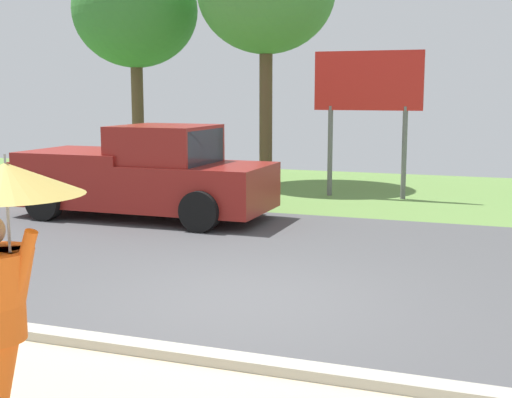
{
  "coord_description": "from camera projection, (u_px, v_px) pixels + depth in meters",
  "views": [
    {
      "loc": [
        2.96,
        -7.74,
        2.55
      ],
      "look_at": [
        -0.19,
        1.0,
        1.1
      ],
      "focal_mm": 48.58,
      "sensor_mm": 36.0,
      "label": 1
    }
  ],
  "objects": [
    {
      "name": "ground_plane",
      "position": [
        307.0,
        252.0,
        11.33
      ],
      "size": [
        40.0,
        22.0,
        0.2
      ],
      "color": "#4C4C4F"
    },
    {
      "name": "tree_right_mid",
      "position": [
        135.0,
        11.0,
        20.41
      ],
      "size": [
        3.69,
        3.69,
        6.6
      ],
      "color": "brown",
      "rests_on": "ground_plane"
    },
    {
      "name": "roadside_billboard",
      "position": [
        368.0,
        91.0,
        16.47
      ],
      "size": [
        2.6,
        0.12,
        3.5
      ],
      "color": "slate",
      "rests_on": "ground_plane"
    },
    {
      "name": "pickup_truck",
      "position": [
        145.0,
        175.0,
        14.06
      ],
      "size": [
        5.2,
        2.28,
        1.88
      ],
      "rotation": [
        0.0,
        0.0,
        0.1
      ],
      "color": "maroon",
      "rests_on": "ground_plane"
    }
  ]
}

